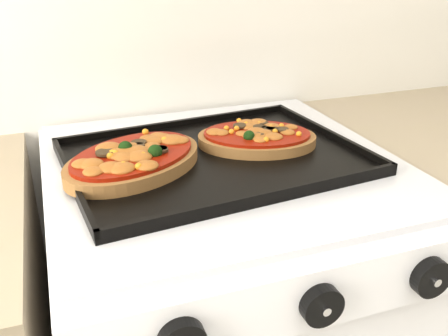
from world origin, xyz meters
name	(u,v)px	position (x,y,z in m)	size (l,w,h in m)	color
control_panel	(310,296)	(0.03, 1.39, 0.85)	(0.60, 0.02, 0.09)	white
knob_center	(322,306)	(0.03, 1.37, 0.85)	(0.05, 0.05, 0.02)	black
knob_right	(431,277)	(0.19, 1.37, 0.85)	(0.06, 0.06, 0.02)	black
baking_tray	(214,156)	(0.01, 1.70, 0.92)	(0.48, 0.36, 0.02)	black
pizza_left	(133,158)	(-0.13, 1.70, 0.94)	(0.25, 0.17, 0.04)	brown
pizza_right	(257,137)	(0.10, 1.73, 0.94)	(0.21, 0.15, 0.03)	brown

